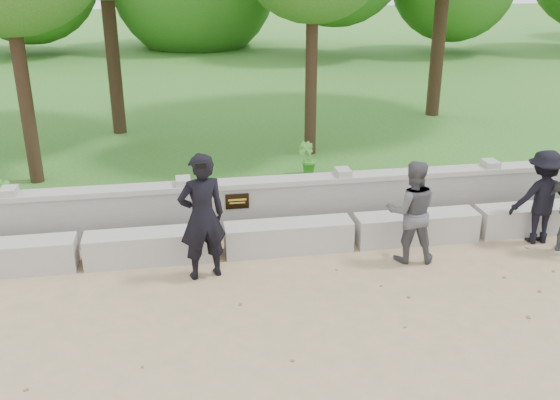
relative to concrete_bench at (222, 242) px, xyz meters
The scene contains 9 objects.
ground 1.91m from the concrete_bench, 90.00° to the right, with size 80.00×80.00×0.00m, color tan.
lawn 12.10m from the concrete_bench, 90.00° to the left, with size 40.00×22.00×0.25m, color #24631B.
concrete_bench is the anchor object (origin of this frame).
parapet_wall 0.74m from the concrete_bench, 89.99° to the left, with size 12.50×0.35×0.90m.
man_main 0.93m from the concrete_bench, 116.15° to the right, with size 0.73×0.67×1.77m.
visitor_left 2.77m from the concrete_bench, 12.45° to the right, with size 0.82×0.69×1.50m.
visitor_mid 4.87m from the concrete_bench, ahead, with size 0.96×0.57×1.46m.
shrub_a 3.69m from the concrete_bench, 154.26° to the left, with size 0.32×0.22×0.61m, color #459131.
shrub_b 3.27m from the concrete_bench, 55.27° to the left, with size 0.34×0.28×0.62m, color #459131.
Camera 1 is at (-0.57, -6.40, 4.12)m, focal length 40.00 mm.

